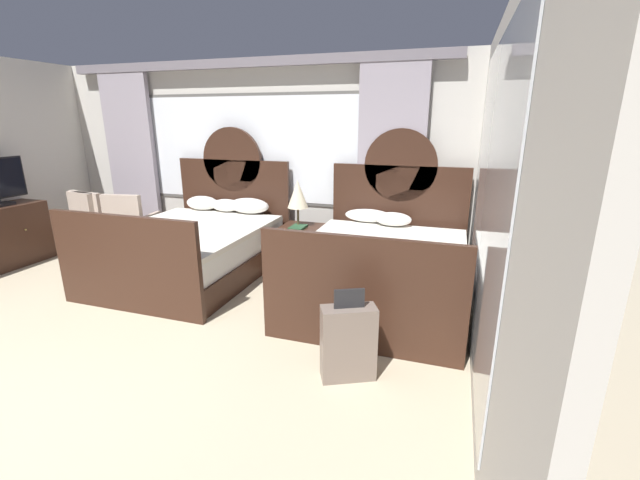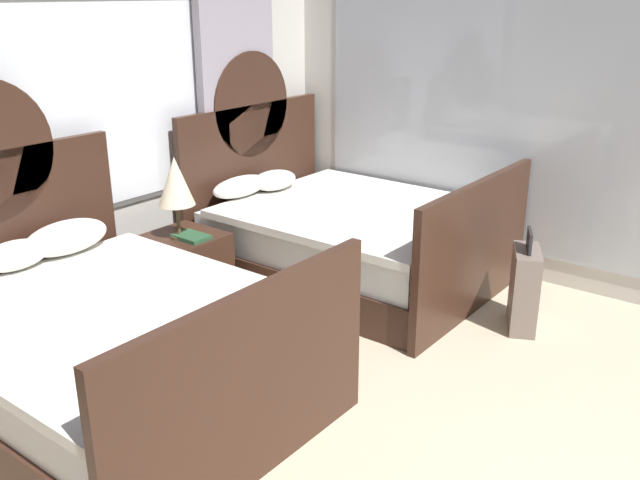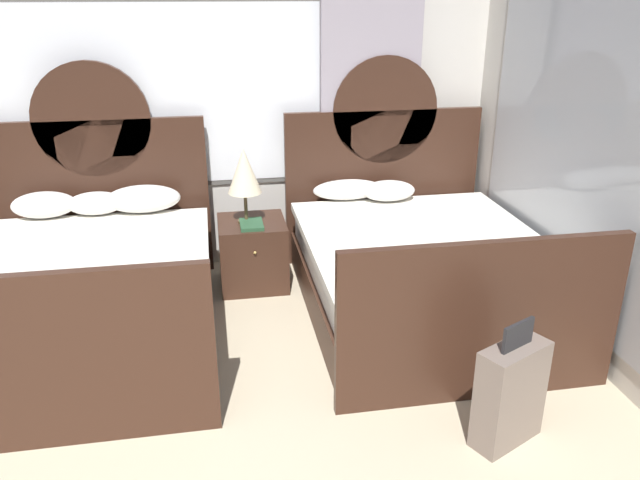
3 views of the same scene
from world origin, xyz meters
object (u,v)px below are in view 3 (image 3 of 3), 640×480
object	(u,v)px
nightstand_between_beds	(253,253)
suitcase_on_floor	(510,394)
bed_near_window	(87,288)
bed_near_mirror	(417,265)
book_on_nightstand	(251,224)
table_lamp_on_nightstand	(244,172)

from	to	relation	value
nightstand_between_beds	suitcase_on_floor	world-z (taller)	suitcase_on_floor
bed_near_window	bed_near_mirror	xyz separation A→B (m)	(2.38, -0.01, -0.01)
bed_near_window	suitcase_on_floor	world-z (taller)	bed_near_window
bed_near_mirror	book_on_nightstand	distance (m)	1.33
bed_near_window	suitcase_on_floor	distance (m)	2.85
bed_near_window	table_lamp_on_nightstand	size ratio (longest dim) A/B	3.68
nightstand_between_beds	table_lamp_on_nightstand	world-z (taller)	table_lamp_on_nightstand
suitcase_on_floor	table_lamp_on_nightstand	bearing A→B (deg)	119.63
bed_near_window	nightstand_between_beds	size ratio (longest dim) A/B	3.99
bed_near_mirror	book_on_nightstand	xyz separation A→B (m)	(-1.19, 0.56, 0.20)
bed_near_mirror	bed_near_window	bearing A→B (deg)	179.67
bed_near_mirror	suitcase_on_floor	xyz separation A→B (m)	(0.01, -1.53, -0.07)
bed_near_window	suitcase_on_floor	bearing A→B (deg)	-32.91
table_lamp_on_nightstand	book_on_nightstand	world-z (taller)	table_lamp_on_nightstand
table_lamp_on_nightstand	suitcase_on_floor	bearing A→B (deg)	-60.37
book_on_nightstand	suitcase_on_floor	world-z (taller)	suitcase_on_floor
bed_near_mirror	nightstand_between_beds	bearing A→B (deg)	150.78
nightstand_between_beds	book_on_nightstand	distance (m)	0.31
nightstand_between_beds	suitcase_on_floor	size ratio (longest dim) A/B	0.77
suitcase_on_floor	bed_near_mirror	bearing A→B (deg)	90.51
book_on_nightstand	bed_near_window	bearing A→B (deg)	-155.38
bed_near_window	bed_near_mirror	distance (m)	2.38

